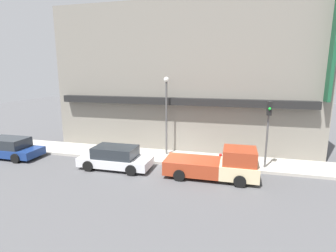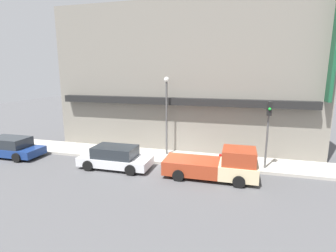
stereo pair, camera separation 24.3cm
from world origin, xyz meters
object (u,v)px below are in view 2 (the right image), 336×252
fire_hydrant (220,159)px  traffic_light (268,124)px  pickup_truck (217,165)px  parked_car (115,157)px  street_lamp (167,107)px  background_car (10,147)px

fire_hydrant → traffic_light: 3.62m
pickup_truck → traffic_light: (2.77, 1.93, 2.17)m
pickup_truck → traffic_light: size_ratio=1.28×
parked_car → fire_hydrant: 6.61m
fire_hydrant → street_lamp: size_ratio=0.14×
fire_hydrant → street_lamp: bearing=160.6°
background_car → traffic_light: size_ratio=1.15×
background_car → fire_hydrant: 14.79m
pickup_truck → background_car: pickup_truck is taller
traffic_light → fire_hydrant: bearing=-176.1°
parked_car → background_car: size_ratio=0.96×
background_car → fire_hydrant: size_ratio=6.28×
background_car → fire_hydrant: background_car is taller
parked_car → fire_hydrant: size_ratio=6.05×
background_car → street_lamp: size_ratio=0.86×
parked_car → street_lamp: 4.94m
fire_hydrant → street_lamp: (-3.90, 1.37, 3.05)m
pickup_truck → background_car: bearing=-178.7°
street_lamp → fire_hydrant: bearing=-19.4°
parked_car → background_car: bearing=178.4°
pickup_truck → fire_hydrant: 1.77m
traffic_light → pickup_truck: bearing=-145.1°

